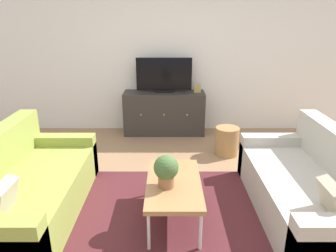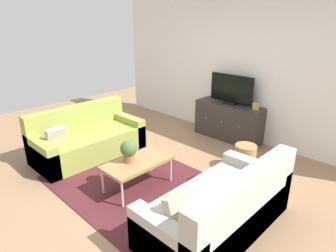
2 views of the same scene
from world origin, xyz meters
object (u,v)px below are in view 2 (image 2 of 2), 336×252
Objects in this scene: couch_left_side at (86,139)px; potted_plant at (129,150)px; flat_screen_tv at (231,89)px; wicker_basket at (245,157)px; couch_right_side at (223,211)px; mantel_clock at (256,106)px; coffee_table at (137,163)px; tv_console at (228,121)px.

couch_left_side is 5.93× the size of potted_plant.
wicker_basket is (0.92, -0.92, -0.79)m from flat_screen_tv.
flat_screen_tv is (-0.05, 2.55, 0.41)m from potted_plant.
couch_right_side is 2.03× the size of flat_screen_tv.
couch_right_side is 5.93× the size of potted_plant.
mantel_clock is at bearing 78.70° from potted_plant.
coffee_table is 2.45m from tv_console.
couch_left_side is 2.74m from tv_console.
coffee_table is 0.23m from potted_plant.
couch_right_side reaches higher than potted_plant.
couch_left_side is at bearing -147.23° from wicker_basket.
flat_screen_tv reaches higher than couch_right_side.
couch_right_side is 1.37× the size of tv_console.
wicker_basket is at bearing -44.38° from tv_console.
tv_console is at bearing 92.84° from coffee_table.
couch_left_side reaches higher than wicker_basket.
couch_left_side reaches higher than tv_console.
couch_right_side is at bearing 6.17° from potted_plant.
potted_plant is (-0.07, -0.09, 0.20)m from coffee_table.
tv_console is 1.48× the size of flat_screen_tv.
mantel_clock is at bearing 111.83° from couch_right_side.
tv_console is at bearing 59.93° from couch_left_side.
tv_console is 0.64m from flat_screen_tv.
potted_plant is 1.89m from wicker_basket.
mantel_clock reaches higher than potted_plant.
potted_plant is at bearing -88.90° from tv_console.
flat_screen_tv is at bearing 91.09° from potted_plant.
wicker_basket is at bearing -45.02° from flat_screen_tv.
couch_right_side is 1.59m from wicker_basket.
coffee_table is 2.54m from flat_screen_tv.
tv_console is at bearing 122.38° from couch_right_side.
flat_screen_tv reaches higher than tv_console.
tv_console is at bearing -90.00° from flat_screen_tv.
flat_screen_tv is at bearing 60.14° from couch_left_side.
potted_plant is 0.34× the size of flat_screen_tv.
coffee_table is 1.75m from wicker_basket.
couch_right_side is 4.49× the size of wicker_basket.
wicker_basket is at bearing 62.77° from coffee_table.
flat_screen_tv is at bearing 90.00° from tv_console.
coffee_table is 7.43× the size of mantel_clock.
couch_left_side is 14.20× the size of mantel_clock.
coffee_table is (-1.38, -0.07, 0.11)m from couch_right_side.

